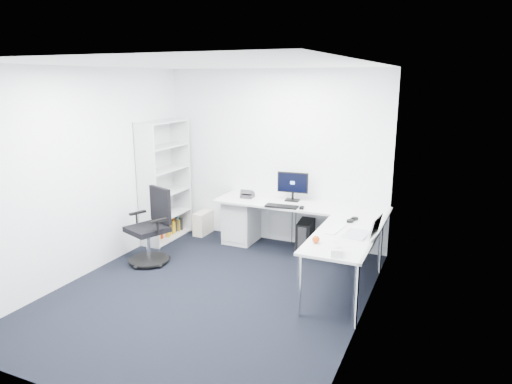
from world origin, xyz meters
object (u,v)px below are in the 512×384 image
at_px(l_desk, 291,235).
at_px(bookshelf, 164,181).
at_px(monitor, 293,186).
at_px(laptop, 357,224).
at_px(task_chair, 147,227).

xyz_separation_m(l_desk, bookshelf, (-2.17, 0.05, 0.58)).
xyz_separation_m(monitor, laptop, (1.21, -1.16, -0.09)).
height_order(monitor, laptop, monitor).
distance_m(l_desk, task_chair, 2.04).
relative_size(monitor, laptop, 1.26).
bearing_deg(monitor, task_chair, -145.29).
xyz_separation_m(task_chair, laptop, (2.86, 0.23, 0.35)).
height_order(bookshelf, task_chair, bookshelf).
distance_m(l_desk, laptop, 1.36).
bearing_deg(laptop, bookshelf, 172.84).
bearing_deg(laptop, task_chair, -169.60).
height_order(l_desk, monitor, monitor).
xyz_separation_m(bookshelf, task_chair, (0.36, -0.97, -0.43)).
xyz_separation_m(task_chair, monitor, (1.65, 1.39, 0.44)).
bearing_deg(l_desk, task_chair, -153.01).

